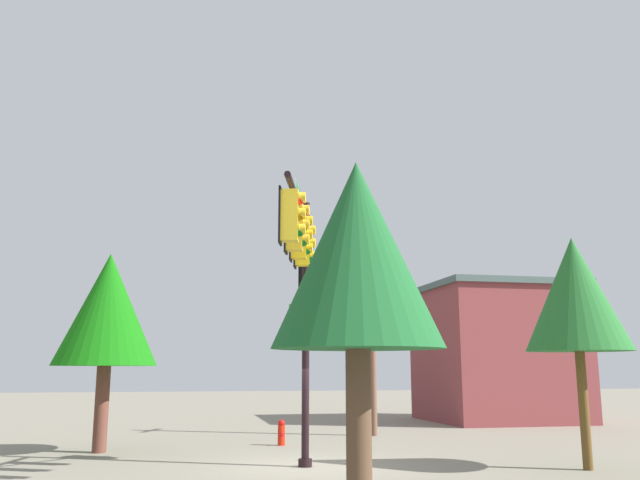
{
  "coord_description": "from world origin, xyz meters",
  "views": [
    {
      "loc": [
        17.65,
        -3.26,
        2.49
      ],
      "look_at": [
        1.03,
        0.18,
        5.81
      ],
      "focal_mm": 37.1,
      "sensor_mm": 36.0,
      "label": 1
    }
  ],
  "objects_px": {
    "fire_hydrant": "(281,433)",
    "tree_near": "(108,310)",
    "tree_mid": "(575,294)",
    "utility_pole": "(372,329)",
    "signal_pole_assembly": "(302,262)",
    "tree_far": "(357,256)",
    "brick_building": "(497,352)"
  },
  "relations": [
    {
      "from": "fire_hydrant",
      "to": "tree_near",
      "type": "relative_size",
      "value": 0.14
    },
    {
      "from": "tree_mid",
      "to": "brick_building",
      "type": "xyz_separation_m",
      "value": [
        -15.04,
        5.16,
        -1.1
      ]
    },
    {
      "from": "tree_near",
      "to": "tree_mid",
      "type": "distance_m",
      "value": 13.91
    },
    {
      "from": "signal_pole_assembly",
      "to": "tree_near",
      "type": "distance_m",
      "value": 7.81
    },
    {
      "from": "fire_hydrant",
      "to": "tree_near",
      "type": "bearing_deg",
      "value": -81.96
    },
    {
      "from": "tree_mid",
      "to": "brick_building",
      "type": "relative_size",
      "value": 0.86
    },
    {
      "from": "tree_mid",
      "to": "tree_near",
      "type": "bearing_deg",
      "value": -116.28
    },
    {
      "from": "fire_hydrant",
      "to": "signal_pole_assembly",
      "type": "bearing_deg",
      "value": -4.51
    },
    {
      "from": "fire_hydrant",
      "to": "brick_building",
      "type": "height_order",
      "value": "brick_building"
    },
    {
      "from": "tree_near",
      "to": "tree_far",
      "type": "height_order",
      "value": "tree_near"
    },
    {
      "from": "utility_pole",
      "to": "brick_building",
      "type": "height_order",
      "value": "utility_pole"
    },
    {
      "from": "tree_mid",
      "to": "fire_hydrant",
      "type": "bearing_deg",
      "value": -135.84
    },
    {
      "from": "fire_hydrant",
      "to": "tree_mid",
      "type": "bearing_deg",
      "value": 44.16
    },
    {
      "from": "signal_pole_assembly",
      "to": "tree_mid",
      "type": "bearing_deg",
      "value": 87.11
    },
    {
      "from": "fire_hydrant",
      "to": "brick_building",
      "type": "bearing_deg",
      "value": 124.11
    },
    {
      "from": "fire_hydrant",
      "to": "tree_far",
      "type": "height_order",
      "value": "tree_far"
    },
    {
      "from": "signal_pole_assembly",
      "to": "tree_far",
      "type": "xyz_separation_m",
      "value": [
        5.13,
        0.06,
        -0.7
      ]
    },
    {
      "from": "tree_near",
      "to": "tree_far",
      "type": "bearing_deg",
      "value": 25.66
    },
    {
      "from": "utility_pole",
      "to": "tree_mid",
      "type": "height_order",
      "value": "utility_pole"
    },
    {
      "from": "signal_pole_assembly",
      "to": "utility_pole",
      "type": "bearing_deg",
      "value": 153.92
    },
    {
      "from": "utility_pole",
      "to": "tree_far",
      "type": "xyz_separation_m",
      "value": [
        14.22,
        -4.39,
        0.36
      ]
    },
    {
      "from": "tree_mid",
      "to": "brick_building",
      "type": "height_order",
      "value": "brick_building"
    },
    {
      "from": "fire_hydrant",
      "to": "tree_mid",
      "type": "height_order",
      "value": "tree_mid"
    },
    {
      "from": "utility_pole",
      "to": "tree_mid",
      "type": "relative_size",
      "value": 1.31
    },
    {
      "from": "utility_pole",
      "to": "brick_building",
      "type": "bearing_deg",
      "value": 124.92
    },
    {
      "from": "signal_pole_assembly",
      "to": "tree_near",
      "type": "height_order",
      "value": "signal_pole_assembly"
    },
    {
      "from": "fire_hydrant",
      "to": "utility_pole",
      "type": "bearing_deg",
      "value": 122.41
    },
    {
      "from": "tree_far",
      "to": "brick_building",
      "type": "distance_m",
      "value": 23.38
    },
    {
      "from": "utility_pole",
      "to": "tree_mid",
      "type": "xyz_separation_m",
      "value": [
        9.46,
        2.83,
        0.38
      ]
    },
    {
      "from": "signal_pole_assembly",
      "to": "tree_far",
      "type": "distance_m",
      "value": 5.18
    },
    {
      "from": "signal_pole_assembly",
      "to": "tree_far",
      "type": "bearing_deg",
      "value": 0.66
    },
    {
      "from": "tree_near",
      "to": "fire_hydrant",
      "type": "bearing_deg",
      "value": 98.04
    }
  ]
}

